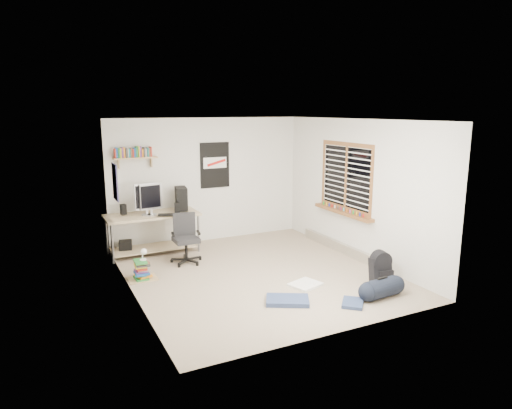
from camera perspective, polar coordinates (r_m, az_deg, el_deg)
name	(u,v)px	position (r m, az deg, el deg)	size (l,w,h in m)	color
floor	(257,274)	(7.61, 0.14, -8.69)	(4.00, 4.50, 0.01)	gray
ceiling	(257,119)	(7.13, 0.15, 10.58)	(4.00, 4.50, 0.01)	white
back_wall	(208,180)	(9.31, -6.04, 3.04)	(4.00, 0.01, 2.50)	silver
left_wall	(129,212)	(6.64, -15.56, -0.87)	(0.01, 4.50, 2.50)	silver
right_wall	(358,190)	(8.33, 12.60, 1.80)	(0.01, 4.50, 2.50)	silver
desk	(153,234)	(8.78, -12.76, -3.62)	(1.70, 0.74, 0.78)	#CDB68E
monitor_left	(151,202)	(8.53, -12.99, 0.35)	(0.42, 0.11, 0.47)	#ABA9AF
monitor_right	(146,202)	(8.54, -13.56, 0.36)	(0.43, 0.11, 0.47)	#9A9B9E
pc_tower	(181,198)	(8.83, -9.33, 0.77)	(0.20, 0.41, 0.43)	black
keyboard	(169,214)	(8.44, -10.88, -1.23)	(0.37, 0.13, 0.02)	black
speaker_left	(123,209)	(8.66, -16.26, -0.59)	(0.09, 0.09, 0.19)	black
speaker_right	(177,208)	(8.53, -9.84, -0.46)	(0.10, 0.10, 0.19)	black
office_chair	(186,236)	(8.08, -8.76, -3.89)	(0.57, 0.57, 0.87)	#232326
wall_shelf	(135,158)	(8.74, -14.85, 5.65)	(0.80, 0.22, 0.24)	tan
poster_back_wall	(215,165)	(9.29, -5.16, 4.92)	(0.62, 0.03, 0.92)	black
poster_left_wall	(115,182)	(7.76, -17.20, 2.70)	(0.02, 0.42, 0.60)	navy
window	(345,177)	(8.50, 11.11, 3.42)	(0.10, 1.50, 1.26)	brown
baseboard_heater	(343,248)	(8.80, 10.78, -5.37)	(0.08, 2.50, 0.18)	#B7B2A8
backpack	(380,271)	(7.41, 15.27, -8.00)	(0.31, 0.25, 0.41)	black
duffel_bag	(382,288)	(6.90, 15.45, -10.04)	(0.28, 0.28, 0.55)	black
tshirt	(305,284)	(7.15, 6.18, -9.91)	(0.44, 0.37, 0.04)	silver
jeans_a	(287,300)	(6.55, 3.96, -11.87)	(0.60, 0.38, 0.06)	navy
jeans_b	(353,303)	(6.61, 12.00, -11.95)	(0.37, 0.28, 0.05)	navy
book_stack	(142,270)	(7.55, -14.06, -7.95)	(0.47, 0.38, 0.32)	brown
desk_lamp	(143,256)	(7.47, -13.96, -6.32)	(0.11, 0.18, 0.18)	silver
subwoofer	(126,248)	(8.85, -15.99, -5.19)	(0.23, 0.23, 0.26)	black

